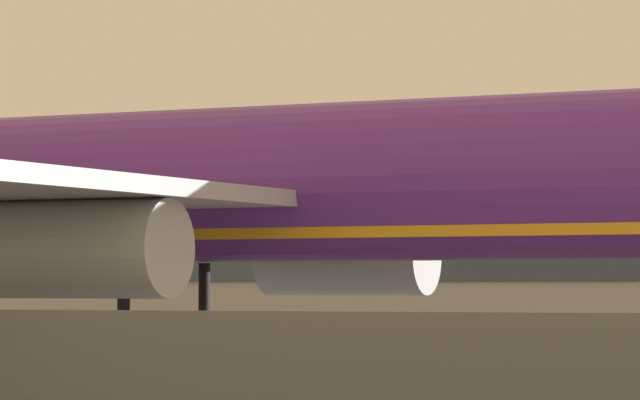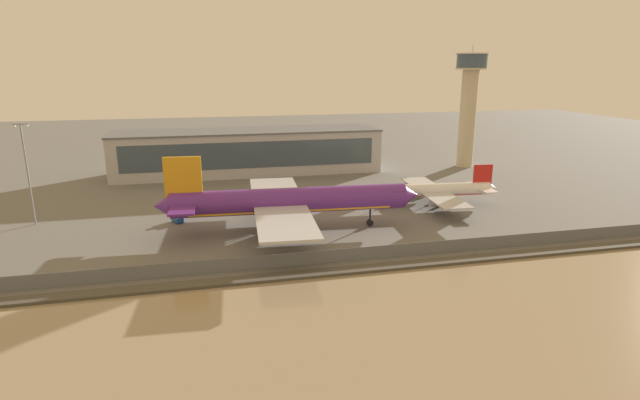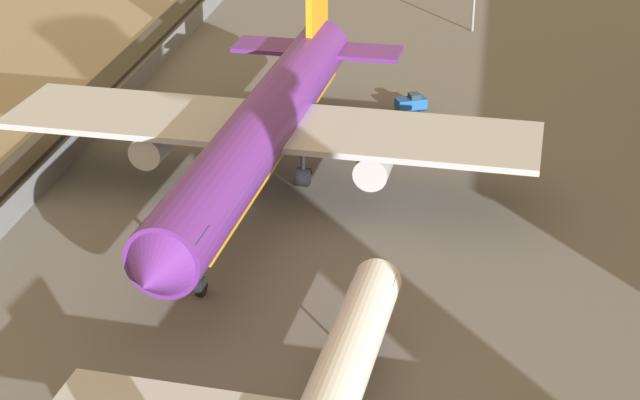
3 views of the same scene
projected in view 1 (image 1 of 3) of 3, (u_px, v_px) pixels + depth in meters
ground_plane at (275, 381)px, 60.17m from camera, size 500.00×500.00×0.00m
perimeter_fence at (15, 361)px, 45.41m from camera, size 280.00×0.10×2.50m
cargo_jet_purple at (232, 191)px, 65.10m from camera, size 56.19×48.10×16.71m
terminal_building at (585, 226)px, 122.96m from camera, size 84.95×19.21×13.98m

